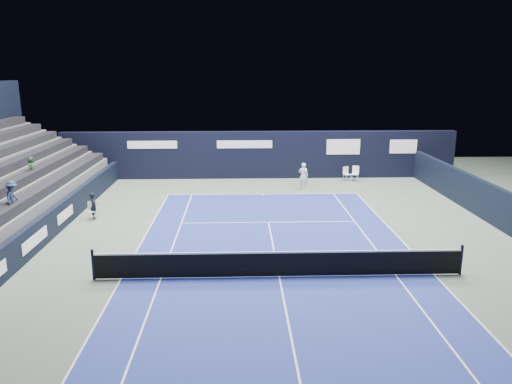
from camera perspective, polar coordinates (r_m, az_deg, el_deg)
ground at (r=19.53m, az=2.20°, el=-7.33°), size 48.00×48.00×0.00m
court_surface at (r=17.68m, az=2.67°, el=-9.65°), size 10.97×23.77×0.01m
enclosure_wall_right at (r=25.88m, az=25.40°, el=-1.28°), size 0.30×22.00×1.80m
folding_chair_back_a at (r=33.01m, az=10.25°, el=2.35°), size 0.52×0.54×0.91m
folding_chair_back_b at (r=33.04m, az=11.27°, el=2.22°), size 0.56×0.55×0.97m
line_judge_chair at (r=25.35m, az=-18.26°, el=-1.86°), size 0.42×0.41×0.87m
line_judge at (r=25.32m, az=-18.07°, el=-1.50°), size 0.45×0.55×1.30m
court_markings at (r=17.68m, az=2.67°, el=-9.64°), size 11.03×23.83×0.00m
tennis_net at (r=17.49m, az=2.69°, el=-8.14°), size 12.90×0.10×1.10m
back_sponsor_wall at (r=33.15m, az=0.43°, el=4.28°), size 26.00×0.63×3.10m
side_barrier_left at (r=24.45m, az=-21.34°, el=-2.44°), size 0.33×22.00×1.20m
tennis_player at (r=30.29m, az=5.44°, el=1.86°), size 0.65×0.86×1.59m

